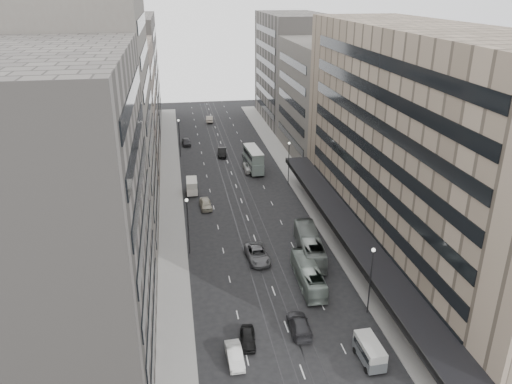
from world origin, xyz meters
TOP-DOWN VIEW (x-y plane):
  - ground at (0.00, 0.00)m, footprint 220.00×220.00m
  - sidewalk_right at (12.00, 37.50)m, footprint 4.00×125.00m
  - sidewalk_left at (-12.00, 37.50)m, footprint 4.00×125.00m
  - department_store at (21.45, 8.00)m, footprint 19.20×60.00m
  - building_right_mid at (21.50, 52.00)m, footprint 15.00×28.00m
  - building_right_far at (21.50, 82.00)m, footprint 15.00×32.00m
  - building_left_a at (-21.50, -8.00)m, footprint 15.00×28.00m
  - building_left_b at (-21.50, 19.00)m, footprint 15.00×26.00m
  - building_left_c at (-21.50, 46.00)m, footprint 15.00×28.00m
  - building_left_d at (-21.50, 79.00)m, footprint 15.00×38.00m
  - lamp_right_near at (9.70, -5.00)m, footprint 0.44×0.44m
  - lamp_right_far at (9.70, 35.00)m, footprint 0.44×0.44m
  - lamp_left_near at (-9.70, 12.00)m, footprint 0.44×0.44m
  - lamp_left_far at (-9.70, 55.00)m, footprint 0.44×0.44m
  - bus_near at (4.51, 1.74)m, footprint 2.69×10.27m
  - bus_far at (6.54, 8.61)m, footprint 4.02×12.07m
  - double_decker at (4.50, 43.39)m, footprint 3.08×8.66m
  - vw_microbus at (6.85, -12.70)m, footprint 2.11×4.40m
  - panel_van at (-8.24, 33.67)m, footprint 2.19×4.29m
  - sedan_0 at (-4.59, -8.02)m, footprint 2.04×4.13m
  - sedan_1 at (-6.26, -10.43)m, footprint 1.64×4.35m
  - sedan_2 at (-0.67, 8.71)m, footprint 3.13×6.19m
  - sedan_3 at (1.23, -6.87)m, footprint 2.35×5.35m
  - sedan_4 at (-6.33, 26.91)m, footprint 2.08×4.69m
  - sedan_5 at (-0.68, 54.04)m, footprint 2.33×5.35m
  - sedan_6 at (4.01, 43.69)m, footprint 2.95×6.22m
  - sedan_7 at (4.61, 51.19)m, footprint 2.35×5.46m
  - sedan_8 at (-8.12, 63.40)m, footprint 2.13×4.77m
  - sedan_9 at (-0.99, 83.90)m, footprint 2.20×5.23m

SIDE VIEW (x-z plane):
  - ground at x=0.00m, z-range 0.00..0.00m
  - sidewalk_right at x=12.00m, z-range 0.00..0.15m
  - sidewalk_left at x=-12.00m, z-range 0.00..0.15m
  - sedan_0 at x=-4.59m, z-range 0.00..1.36m
  - sedan_1 at x=-6.26m, z-range 0.00..1.42m
  - sedan_3 at x=1.23m, z-range 0.00..1.53m
  - sedan_7 at x=4.61m, z-range 0.00..1.56m
  - sedan_4 at x=-6.33m, z-range 0.00..1.57m
  - sedan_8 at x=-8.12m, z-range 0.00..1.59m
  - sedan_9 at x=-0.99m, z-range 0.00..1.68m
  - sedan_2 at x=-0.67m, z-range 0.00..1.68m
  - sedan_5 at x=-0.68m, z-range 0.00..1.71m
  - sedan_6 at x=4.01m, z-range 0.00..1.72m
  - vw_microbus at x=6.85m, z-range 0.13..2.48m
  - bus_near at x=4.51m, z-range 0.00..2.84m
  - panel_van at x=-8.24m, z-range 0.14..2.81m
  - bus_far at x=6.54m, z-range 0.00..3.30m
  - double_decker at x=4.50m, z-range 0.18..4.84m
  - lamp_right_near at x=9.70m, z-range 1.04..9.36m
  - lamp_right_far at x=9.70m, z-range 1.04..9.36m
  - lamp_left_near at x=-9.70m, z-range 1.04..9.36m
  - lamp_left_far at x=-9.70m, z-range 1.04..9.36m
  - building_right_mid at x=21.50m, z-range 0.00..24.00m
  - building_left_c at x=-21.50m, z-range 0.00..25.00m
  - building_right_far at x=21.50m, z-range 0.00..28.00m
  - building_left_d at x=-21.50m, z-range 0.00..28.00m
  - department_store at x=21.45m, z-range -0.05..29.95m
  - building_left_a at x=-21.50m, z-range 0.00..30.00m
  - building_left_b at x=-21.50m, z-range 0.00..34.00m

